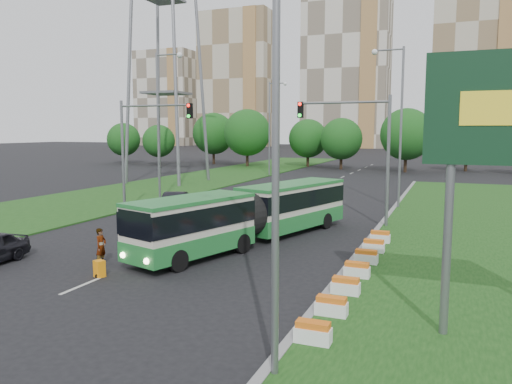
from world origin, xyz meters
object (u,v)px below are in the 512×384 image
at_px(traffic_mast_median, 361,140).
at_px(pedestrian, 101,247).
at_px(traffic_mast_left, 142,138).
at_px(shopping_trolley, 99,269).
at_px(articulated_bus, 249,214).
at_px(car_left_far, 174,202).

bearing_deg(traffic_mast_median, pedestrian, -124.28).
relative_size(traffic_mast_left, shopping_trolley, 11.72).
xyz_separation_m(articulated_bus, car_left_far, (-8.77, 6.98, -0.81)).
xyz_separation_m(traffic_mast_left, car_left_far, (1.71, 1.33, -4.63)).
bearing_deg(traffic_mast_median, car_left_far, 178.58).
distance_m(articulated_bus, car_left_far, 11.24).
bearing_deg(pedestrian, traffic_mast_median, -37.04).
height_order(pedestrian, shopping_trolley, pedestrian).
relative_size(traffic_mast_median, pedestrian, 4.86).
relative_size(traffic_mast_median, car_left_far, 1.83).
distance_m(traffic_mast_median, articulated_bus, 8.98).
height_order(traffic_mast_median, articulated_bus, traffic_mast_median).
distance_m(traffic_mast_left, pedestrian, 14.41).
xyz_separation_m(car_left_far, shopping_trolley, (5.55, -15.08, -0.38)).
bearing_deg(shopping_trolley, car_left_far, 129.74).
bearing_deg(traffic_mast_left, car_left_far, 37.87).
xyz_separation_m(pedestrian, shopping_trolley, (1.12, -1.52, -0.48)).
bearing_deg(traffic_mast_left, shopping_trolley, -62.15).
relative_size(traffic_mast_left, articulated_bus, 0.53).
distance_m(traffic_mast_left, articulated_bus, 12.51).
distance_m(traffic_mast_median, pedestrian, 16.63).
height_order(articulated_bus, shopping_trolley, articulated_bus).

